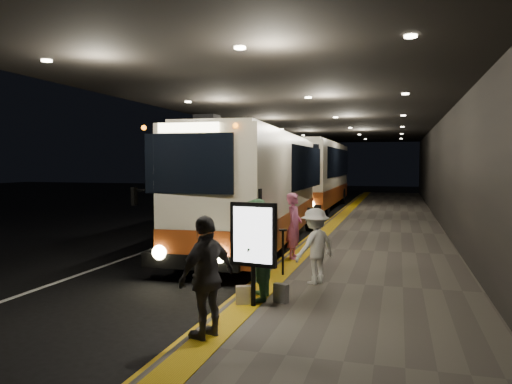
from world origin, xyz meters
The scene contains 18 objects.
ground centered at (0.00, 0.00, 0.00)m, with size 90.00×90.00×0.00m, color black.
lane_line_white centered at (-1.80, 5.00, 0.01)m, with size 0.12×50.00×0.01m, color silver.
kerb_stripe_yellow centered at (2.35, 5.00, 0.01)m, with size 0.18×50.00×0.01m, color gold.
sidewalk centered at (4.75, 5.00, 0.07)m, with size 4.50×50.00×0.15m, color #514C44.
tactile_strip centered at (2.85, 5.00, 0.16)m, with size 0.50×50.00×0.01m, color gold.
terminal_wall centered at (7.00, 5.00, 3.00)m, with size 0.10×50.00×6.00m, color black.
support_columns centered at (-1.50, 4.00, 2.20)m, with size 0.80×24.80×4.40m.
canopy centered at (2.50, 5.00, 4.60)m, with size 9.00×50.00×0.40m, color black.
coach_main centered at (1.10, 1.84, 1.67)m, with size 2.98×11.24×3.47m.
coach_second centered at (0.78, 15.18, 1.79)m, with size 2.56×11.90×3.74m.
passenger_boarding centered at (2.80, -0.83, 1.00)m, with size 0.62×0.41×1.70m, color #DA669B.
passenger_waiting_green centered at (2.92, -4.91, 1.06)m, with size 0.89×0.55×1.83m, color #478052.
passenger_waiting_white centered at (3.75, -3.31, 0.92)m, with size 1.00×0.46×1.54m, color white.
passenger_waiting_grey centered at (2.80, -6.91, 1.02)m, with size 1.02×0.52×1.74m, color #4F4E53.
bag_polka centered at (3.40, -4.88, 0.32)m, with size 0.27×0.12×0.33m, color black.
bag_plain centered at (2.80, -5.19, 0.31)m, with size 0.26×0.15×0.33m, color silver.
info_sign centered at (3.00, -5.27, 1.36)m, with size 0.85×0.25×1.80m.
stanchion_post centered at (2.95, -2.81, 0.65)m, with size 0.05×0.05×1.00m, color black.
Camera 1 is at (5.37, -13.37, 2.61)m, focal length 35.00 mm.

